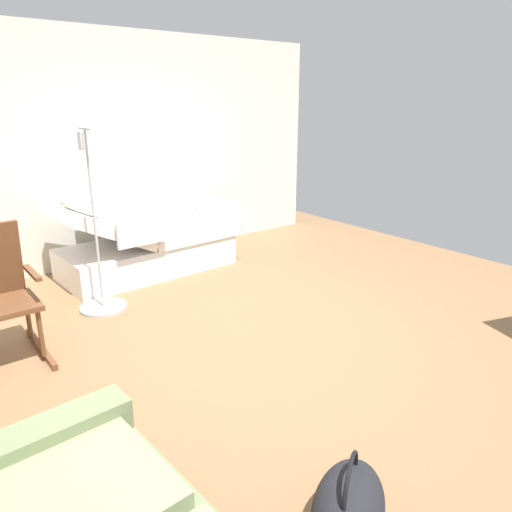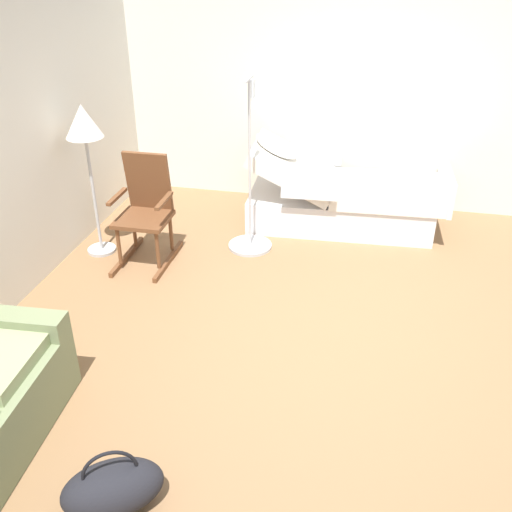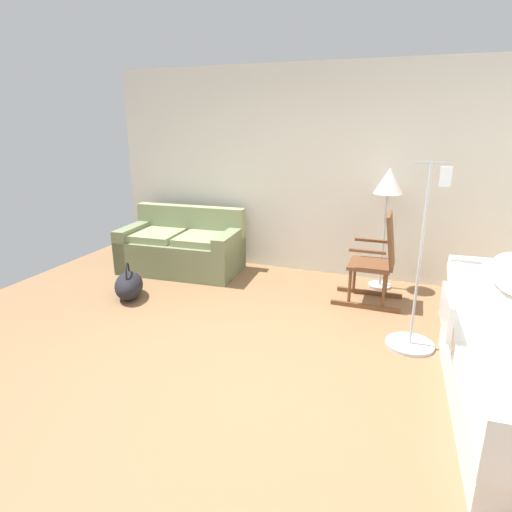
{
  "view_description": "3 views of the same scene",
  "coord_description": "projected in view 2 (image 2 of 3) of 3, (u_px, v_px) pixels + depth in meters",
  "views": [
    {
      "loc": [
        -2.86,
        2.38,
        1.91
      ],
      "look_at": [
        -0.26,
        0.36,
        0.84
      ],
      "focal_mm": 33.61,
      "sensor_mm": 36.0,
      "label": 1
    },
    {
      "loc": [
        -3.68,
        -0.22,
        2.8
      ],
      "look_at": [
        0.09,
        0.6,
        0.64
      ],
      "focal_mm": 40.51,
      "sensor_mm": 36.0,
      "label": 2
    },
    {
      "loc": [
        1.28,
        -2.9,
        2.01
      ],
      "look_at": [
        -0.1,
        0.82,
        0.75
      ],
      "focal_mm": 30.2,
      "sensor_mm": 36.0,
      "label": 3
    }
  ],
  "objects": [
    {
      "name": "ground_plane",
      "position": [
        328.0,
        340.0,
        4.55
      ],
      "size": [
        6.86,
        6.86,
        0.0
      ],
      "primitive_type": "plane",
      "color": "olive"
    },
    {
      "name": "side_wall",
      "position": [
        363.0,
        86.0,
        6.27
      ],
      "size": [
        0.1,
        5.55,
        2.7
      ],
      "primitive_type": "cube",
      "color": "silver",
      "rests_on": "ground"
    },
    {
      "name": "hospital_bed",
      "position": [
        341.0,
        198.0,
        6.22
      ],
      "size": [
        1.08,
        2.13,
        1.02
      ],
      "color": "silver",
      "rests_on": "ground"
    },
    {
      "name": "rocking_chair",
      "position": [
        146.0,
        211.0,
        5.47
      ],
      "size": [
        0.76,
        0.51,
        1.05
      ],
      "color": "brown",
      "rests_on": "ground"
    },
    {
      "name": "floor_lamp",
      "position": [
        84.0,
        132.0,
        5.23
      ],
      "size": [
        0.34,
        0.34,
        1.48
      ],
      "color": "#B2B5BA",
      "rests_on": "ground"
    },
    {
      "name": "duffel_bag",
      "position": [
        113.0,
        488.0,
        3.15
      ],
      "size": [
        0.56,
        0.64,
        0.43
      ],
      "color": "black",
      "rests_on": "ground"
    },
    {
      "name": "iv_pole",
      "position": [
        250.0,
        225.0,
        5.78
      ],
      "size": [
        0.44,
        0.44,
        1.69
      ],
      "color": "#B2B5BA",
      "rests_on": "ground"
    }
  ]
}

